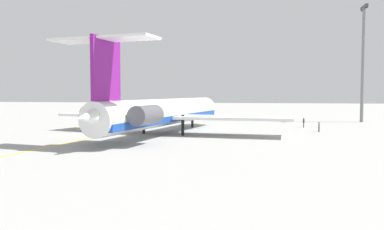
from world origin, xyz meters
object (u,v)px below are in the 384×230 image
object	(u,v)px
light_mast	(363,59)
ground_crew_near_tail	(319,125)
ground_crew_near_nose	(304,121)
safety_cone_tail	(147,120)
main_jetliner	(163,112)
ground_crew_portside	(118,118)

from	to	relation	value
light_mast	ground_crew_near_tail	bearing A→B (deg)	-27.98
light_mast	ground_crew_near_nose	bearing A→B (deg)	-41.09
safety_cone_tail	ground_crew_near_nose	bearing A→B (deg)	73.30
main_jetliner	ground_crew_near_nose	size ratio (longest dim) A/B	24.00
main_jetliner	light_mast	bearing A→B (deg)	-38.31
ground_crew_near_nose	ground_crew_portside	bearing A→B (deg)	-166.12
ground_crew_portside	light_mast	size ratio (longest dim) A/B	0.07
main_jetliner	light_mast	size ratio (longest dim) A/B	1.73
main_jetliner	ground_crew_portside	xyz separation A→B (m)	(-20.56, -14.87, -2.35)
safety_cone_tail	light_mast	world-z (taller)	light_mast
safety_cone_tail	light_mast	size ratio (longest dim) A/B	0.02
ground_crew_near_tail	ground_crew_portside	bearing A→B (deg)	132.90
ground_crew_near_tail	light_mast	bearing A→B (deg)	32.68
safety_cone_tail	light_mast	bearing A→B (deg)	97.73
ground_crew_near_nose	safety_cone_tail	size ratio (longest dim) A/B	3.24
ground_crew_portside	ground_crew_near_nose	bearing A→B (deg)	-61.81
ground_crew_near_nose	safety_cone_tail	distance (m)	33.53
main_jetliner	safety_cone_tail	xyz separation A→B (m)	(-25.10, -9.89, -3.13)
main_jetliner	ground_crew_portside	distance (m)	25.48
ground_crew_portside	light_mast	xyz separation A→B (m)	(-10.77, 50.93, 12.51)
main_jetliner	ground_crew_portside	size ratio (longest dim) A/B	25.63
main_jetliner	safety_cone_tail	distance (m)	27.16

